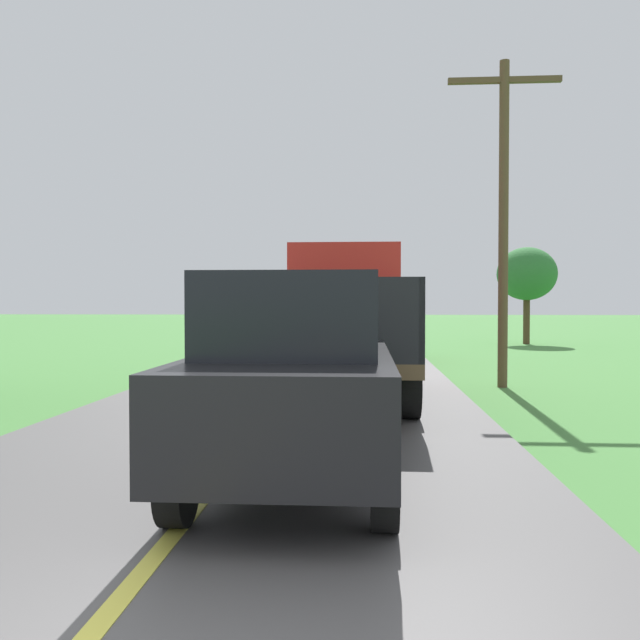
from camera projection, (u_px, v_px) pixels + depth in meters
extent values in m
cube|color=#2D2D30|center=(342.00, 366.00, 11.27)|extent=(0.90, 5.51, 0.24)
cube|color=brown|center=(342.00, 354.00, 11.26)|extent=(2.30, 5.80, 0.20)
cube|color=red|center=(345.00, 294.00, 13.18)|extent=(2.10, 1.90, 1.90)
cube|color=black|center=(347.00, 279.00, 14.12)|extent=(1.79, 0.02, 0.76)
cube|color=#232328|center=(268.00, 317.00, 10.35)|extent=(0.08, 3.85, 1.10)
cube|color=#232328|center=(411.00, 317.00, 10.20)|extent=(0.08, 3.85, 1.10)
cube|color=#232328|center=(333.00, 320.00, 8.39)|extent=(2.30, 0.08, 1.10)
cube|color=#232328|center=(343.00, 315.00, 12.15)|extent=(2.30, 0.08, 1.10)
cylinder|color=black|center=(292.00, 362.00, 13.13)|extent=(0.28, 1.00, 1.00)
cylinder|color=black|center=(398.00, 363.00, 12.99)|extent=(0.28, 1.00, 1.00)
cylinder|color=black|center=(266.00, 383.00, 9.75)|extent=(0.28, 1.00, 1.00)
cylinder|color=black|center=(410.00, 384.00, 9.60)|extent=(0.28, 1.00, 1.00)
ellipsoid|color=#A1BB30|center=(339.00, 318.00, 10.16)|extent=(0.59, 0.73, 0.38)
ellipsoid|color=#90C42B|center=(355.00, 340.00, 10.91)|extent=(0.46, 0.48, 0.47)
ellipsoid|color=#90C52A|center=(355.00, 322.00, 10.62)|extent=(0.57, 0.57, 0.39)
ellipsoid|color=#89B325|center=(375.00, 347.00, 9.10)|extent=(0.59, 0.76, 0.40)
ellipsoid|color=#A0B426|center=(322.00, 345.00, 9.86)|extent=(0.47, 0.51, 0.43)
ellipsoid|color=#89C128|center=(400.00, 347.00, 8.98)|extent=(0.44, 0.52, 0.39)
ellipsoid|color=#9BC92E|center=(293.00, 299.00, 9.85)|extent=(0.58, 0.58, 0.51)
cube|color=#2D2D30|center=(352.00, 337.00, 20.82)|extent=(0.90, 5.51, 0.24)
cube|color=brown|center=(352.00, 331.00, 20.82)|extent=(2.30, 5.80, 0.20)
cube|color=silver|center=(353.00, 298.00, 22.74)|extent=(2.10, 1.90, 1.90)
cube|color=black|center=(353.00, 289.00, 23.68)|extent=(1.78, 0.02, 0.76)
cube|color=maroon|center=(314.00, 311.00, 19.91)|extent=(0.08, 3.85, 1.10)
cube|color=maroon|center=(388.00, 311.00, 19.75)|extent=(0.08, 3.85, 1.10)
cube|color=maroon|center=(350.00, 311.00, 17.95)|extent=(2.30, 0.08, 1.10)
cube|color=maroon|center=(352.00, 310.00, 21.71)|extent=(2.30, 0.08, 1.10)
cylinder|color=black|center=(322.00, 337.00, 22.69)|extent=(0.28, 1.00, 1.00)
cylinder|color=black|center=(384.00, 338.00, 22.55)|extent=(0.28, 1.00, 1.00)
cylinder|color=black|center=(315.00, 343.00, 19.31)|extent=(0.28, 1.00, 1.00)
cylinder|color=black|center=(387.00, 344.00, 19.16)|extent=(0.28, 1.00, 1.00)
ellipsoid|color=#A0C227|center=(382.00, 323.00, 18.36)|extent=(0.45, 0.53, 0.38)
ellipsoid|color=#A0C828|center=(376.00, 313.00, 18.96)|extent=(0.41, 0.52, 0.49)
ellipsoid|color=#91B42F|center=(342.00, 313.00, 20.83)|extent=(0.40, 0.45, 0.41)
ellipsoid|color=#A1B623|center=(371.00, 311.00, 20.87)|extent=(0.44, 0.47, 0.47)
ellipsoid|color=#8DC12B|center=(330.00, 324.00, 19.10)|extent=(0.47, 0.55, 0.51)
ellipsoid|color=#8CC023|center=(357.00, 320.00, 21.21)|extent=(0.48, 0.54, 0.39)
ellipsoid|color=#9BC330|center=(355.00, 303.00, 19.26)|extent=(0.44, 0.41, 0.37)
ellipsoid|color=#8AB52D|center=(350.00, 324.00, 19.92)|extent=(0.49, 0.56, 0.39)
ellipsoid|color=#95B62E|center=(321.00, 312.00, 18.49)|extent=(0.59, 0.74, 0.36)
ellipsoid|color=#9EC422|center=(330.00, 321.00, 21.13)|extent=(0.54, 0.68, 0.51)
ellipsoid|color=#9FB620|center=(369.00, 324.00, 19.31)|extent=(0.47, 0.43, 0.48)
cylinder|color=brown|center=(503.00, 225.00, 13.71)|extent=(0.20, 0.20, 6.74)
cube|color=brown|center=(504.00, 80.00, 13.64)|extent=(2.30, 0.12, 0.12)
cylinder|color=#4C3823|center=(526.00, 321.00, 28.44)|extent=(0.28, 0.28, 2.01)
ellipsoid|color=#2D7033|center=(527.00, 274.00, 28.39)|extent=(2.52, 2.52, 2.27)
cube|color=black|center=(297.00, 395.00, 6.15)|extent=(1.70, 4.10, 0.80)
cube|color=black|center=(295.00, 315.00, 5.93)|extent=(1.44, 2.05, 0.70)
cylinder|color=black|center=(241.00, 423.00, 7.48)|extent=(0.20, 0.64, 0.64)
cylinder|color=black|center=(378.00, 424.00, 7.38)|extent=(0.20, 0.64, 0.64)
cylinder|color=black|center=(177.00, 484.00, 4.95)|extent=(0.20, 0.64, 0.64)
cylinder|color=black|center=(384.00, 488.00, 4.84)|extent=(0.20, 0.64, 0.64)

